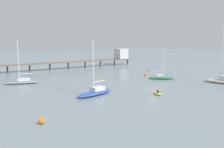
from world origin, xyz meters
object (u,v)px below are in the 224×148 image
Objects in this scene: pier at (100,57)px; mooring_buoy_far at (145,74)px; dinghy_yellow at (158,94)px; mooring_buoy_mid at (42,121)px; mooring_buoy_inner at (148,71)px; sailboat_cream at (223,80)px; sailboat_green at (161,77)px; sailboat_gray at (22,81)px; sailboat_blue at (95,92)px.

mooring_buoy_far is (-2.16, -30.84, -3.36)m from pier.
mooring_buoy_mid is (-24.32, -4.11, 0.19)m from dinghy_yellow.
mooring_buoy_inner is at bearing 51.24° from dinghy_yellow.
mooring_buoy_mid is 56.14m from mooring_buoy_inner.
sailboat_cream is 17.24× the size of mooring_buoy_mid.
pier is at bearing 101.77° from mooring_buoy_inner.
dinghy_yellow is (-17.02, -51.75, -3.54)m from pier.
sailboat_gray is (-34.10, 13.77, 0.07)m from sailboat_green.
dinghy_yellow is at bearing -125.41° from mooring_buoy_far.
sailboat_gray is 4.09× the size of dinghy_yellow.
sailboat_gray is 31.65m from mooring_buoy_mid.
dinghy_yellow is at bearing 9.60° from mooring_buoy_mid.
sailboat_gray is 35.24m from mooring_buoy_far.
sailboat_blue is 12.40m from dinghy_yellow.
mooring_buoy_inner is at bearing 34.26° from mooring_buoy_mid.
sailboat_gray is 41.89m from mooring_buoy_inner.
sailboat_green reaches higher than pier.
sailboat_green is (-2.74, -38.30, -3.18)m from pier.
sailboat_gray is at bearing -146.33° from pier.
dinghy_yellow reaches higher than mooring_buoy_mid.
sailboat_green is at bearing 15.72° from sailboat_blue.
pier reaches higher than mooring_buoy_far.
sailboat_cream reaches higher than mooring_buoy_mid.
mooring_buoy_mid is 1.01× the size of mooring_buoy_far.
pier is 5.53× the size of sailboat_gray.
mooring_buoy_mid is (-38.61, -17.56, -0.18)m from sailboat_green.
sailboat_gray is at bearing -179.62° from mooring_buoy_inner.
sailboat_green is 0.82× the size of sailboat_gray.
pier is at bearing 85.99° from mooring_buoy_far.
sailboat_gray is (-9.24, 20.76, -0.03)m from sailboat_blue.
sailboat_blue is (-24.86, -6.99, 0.10)m from sailboat_green.
sailboat_green is 16.06m from mooring_buoy_inner.
mooring_buoy_inner is (-0.26, 27.18, -0.56)m from sailboat_cream.
mooring_buoy_far is at bearing -137.61° from mooring_buoy_inner.
mooring_buoy_inner is (22.08, 27.49, 0.06)m from dinghy_yellow.
pier is at bearing 33.67° from sailboat_gray.
sailboat_blue is at bearing 148.60° from dinghy_yellow.
sailboat_blue is 4.10× the size of dinghy_yellow.
dinghy_yellow reaches higher than mooring_buoy_inner.
sailboat_green is 0.82× the size of sailboat_blue.
sailboat_blue is 33.47m from sailboat_cream.
mooring_buoy_far reaches higher than mooring_buoy_inner.
sailboat_blue is 19.62× the size of mooring_buoy_inner.
mooring_buoy_far is at bearing 32.56° from mooring_buoy_mid.
mooring_buoy_mid is at bearing -170.40° from dinghy_yellow.
mooring_buoy_far is (-7.47, 20.59, -0.44)m from sailboat_cream.
sailboat_blue is 13.50× the size of mooring_buoy_mid.
sailboat_gray is 19.58× the size of mooring_buoy_inner.
sailboat_blue reaches higher than pier.
sailboat_cream reaches higher than sailboat_green.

